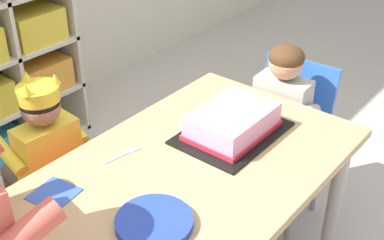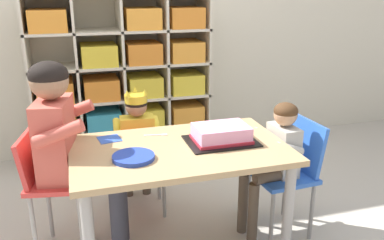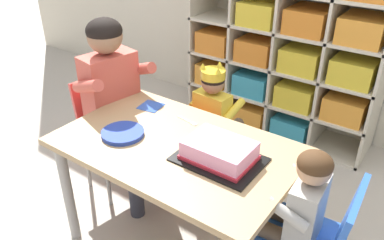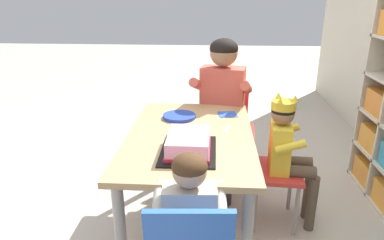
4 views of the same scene
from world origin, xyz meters
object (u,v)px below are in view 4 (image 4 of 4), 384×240
(classroom_chair_blue, at_px, (268,168))
(paper_plate_stack, at_px, (179,116))
(fork_near_child_seat, at_px, (226,129))
(adult_helper_seated, at_px, (221,99))
(birthday_cake_on_tray, at_px, (188,144))
(activity_table, at_px, (190,148))
(child_with_crown, at_px, (287,146))
(guest_at_table_side, at_px, (190,214))
(classroom_chair_adult_side, at_px, (223,123))

(classroom_chair_blue, xyz_separation_m, paper_plate_stack, (-0.11, -0.55, 0.28))
(fork_near_child_seat, bearing_deg, adult_helper_seated, 12.58)
(birthday_cake_on_tray, height_order, fork_near_child_seat, birthday_cake_on_tray)
(activity_table, xyz_separation_m, adult_helper_seated, (-0.55, 0.17, 0.13))
(adult_helper_seated, xyz_separation_m, paper_plate_stack, (0.30, -0.26, -0.03))
(child_with_crown, xyz_separation_m, paper_plate_stack, (-0.12, -0.65, 0.13))
(adult_helper_seated, distance_m, guest_at_table_side, 1.14)
(activity_table, distance_m, birthday_cake_on_tray, 0.26)
(birthday_cake_on_tray, bearing_deg, classroom_chair_adult_side, 168.06)
(adult_helper_seated, height_order, birthday_cake_on_tray, adult_helper_seated)
(classroom_chair_blue, distance_m, classroom_chair_adult_side, 0.59)
(guest_at_table_side, xyz_separation_m, fork_near_child_seat, (-0.65, 0.16, 0.12))
(adult_helper_seated, xyz_separation_m, birthday_cake_on_tray, (0.78, -0.17, -0.00))
(adult_helper_seated, bearing_deg, fork_near_child_seat, -76.20)
(paper_plate_stack, bearing_deg, classroom_chair_adult_side, 145.22)
(birthday_cake_on_tray, bearing_deg, child_with_crown, 123.14)
(adult_helper_seated, bearing_deg, child_with_crown, -35.86)
(classroom_chair_blue, bearing_deg, fork_near_child_seat, 108.26)
(fork_near_child_seat, bearing_deg, classroom_chair_blue, -66.38)
(child_with_crown, distance_m, classroom_chair_adult_side, 0.64)
(classroom_chair_blue, relative_size, adult_helper_seated, 0.55)
(adult_helper_seated, relative_size, paper_plate_stack, 5.32)
(activity_table, xyz_separation_m, child_with_crown, (-0.14, 0.57, -0.03))
(activity_table, xyz_separation_m, fork_near_child_seat, (-0.08, 0.20, 0.09))
(activity_table, relative_size, classroom_chair_blue, 1.85)
(child_with_crown, bearing_deg, activity_table, 107.51)
(guest_at_table_side, xyz_separation_m, paper_plate_stack, (-0.83, -0.12, 0.13))
(child_with_crown, xyz_separation_m, fork_near_child_seat, (0.06, -0.37, 0.12))
(child_with_crown, distance_m, birthday_cake_on_tray, 0.69)
(birthday_cake_on_tray, bearing_deg, fork_near_child_seat, 147.65)
(classroom_chair_adult_side, distance_m, guest_at_table_side, 1.24)
(guest_at_table_side, bearing_deg, classroom_chair_blue, -124.41)
(classroom_chair_blue, bearing_deg, adult_helper_seated, 39.56)
(activity_table, distance_m, fork_near_child_seat, 0.23)
(child_with_crown, bearing_deg, classroom_chair_blue, 90.40)
(classroom_chair_adult_side, bearing_deg, child_with_crown, -43.95)
(classroom_chair_adult_side, relative_size, guest_at_table_side, 0.88)
(activity_table, distance_m, guest_at_table_side, 0.58)
(child_with_crown, bearing_deg, guest_at_table_side, 147.47)
(activity_table, relative_size, birthday_cake_on_tray, 3.01)
(guest_at_table_side, bearing_deg, child_with_crown, -130.31)
(child_with_crown, distance_m, fork_near_child_seat, 0.39)
(classroom_chair_blue, relative_size, birthday_cake_on_tray, 1.63)
(paper_plate_stack, bearing_deg, adult_helper_seated, 138.60)
(classroom_chair_blue, height_order, guest_at_table_side, guest_at_table_side)
(fork_near_child_seat, bearing_deg, child_with_crown, -71.23)
(activity_table, distance_m, adult_helper_seated, 0.59)
(adult_helper_seated, bearing_deg, classroom_chair_blue, -43.86)
(activity_table, bearing_deg, birthday_cake_on_tray, 1.88)
(classroom_chair_blue, height_order, classroom_chair_adult_side, classroom_chair_adult_side)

